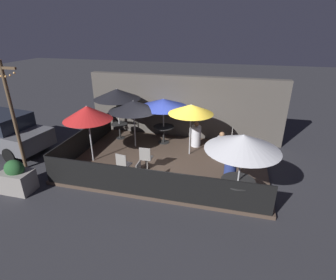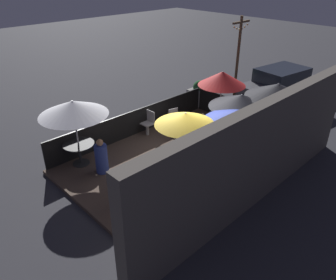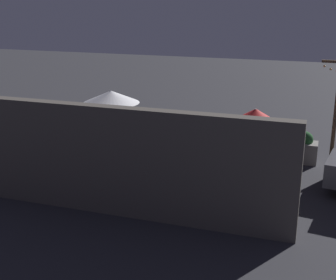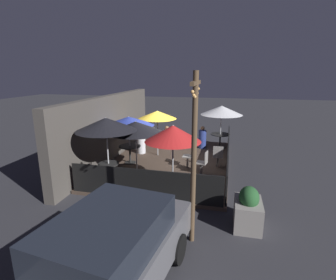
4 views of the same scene
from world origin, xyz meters
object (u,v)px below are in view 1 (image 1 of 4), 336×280
object	(u,v)px
patio_umbrella_5	(191,109)
patio_chair_0	(123,164)
patron_1	(196,135)
dining_table_0	(164,130)
dining_table_2	(120,127)
patron_2	(221,147)
patio_chair_3	(229,138)
dining_table_1	(238,185)
patron_0	(230,171)
light_post	(12,112)
patio_chair_2	(244,152)
patio_chair_4	(146,158)
parked_car_0	(2,131)
patio_chair_1	(142,175)
patio_umbrella_4	(133,106)
patio_umbrella_1	(243,142)
patio_umbrella_3	(87,113)
patio_umbrella_0	(163,103)
patio_umbrella_2	(117,94)
planter_box	(17,178)

from	to	relation	value
patio_umbrella_5	patio_chair_0	xyz separation A→B (m)	(-1.89, -2.29, -1.41)
patio_umbrella_5	patron_1	bearing A→B (deg)	81.59
dining_table_0	dining_table_2	size ratio (longest dim) A/B	1.25
patron_1	patron_2	world-z (taller)	patron_2
patio_chair_3	dining_table_1	bearing A→B (deg)	97.27
patron_0	light_post	size ratio (longest dim) A/B	0.29
dining_table_1	patio_chair_2	world-z (taller)	patio_chair_2
patio_chair_3	patio_chair_4	distance (m)	3.73
patron_2	light_post	world-z (taller)	light_post
patio_chair_3	patio_chair_4	xyz separation A→B (m)	(-2.78, -2.48, -0.02)
patio_umbrella_5	parked_car_0	size ratio (longest dim) A/B	0.48
dining_table_1	patio_chair_1	bearing A→B (deg)	-179.33
dining_table_0	patron_2	size ratio (longest dim) A/B	0.80
patron_2	patio_chair_3	bearing A→B (deg)	19.91
patio_umbrella_4	dining_table_1	size ratio (longest dim) A/B	2.09
dining_table_0	patio_chair_3	xyz separation A→B (m)	(2.82, -0.06, -0.07)
dining_table_0	parked_car_0	distance (m)	6.81
patio_umbrella_1	dining_table_0	size ratio (longest dim) A/B	2.37
dining_table_0	patio_chair_2	world-z (taller)	patio_chair_2
patio_umbrella_1	light_post	world-z (taller)	light_post
patio_chair_3	parked_car_0	world-z (taller)	parked_car_0
patio_chair_4	patio_umbrella_3	bearing A→B (deg)	84.04
dining_table_2	patio_umbrella_4	bearing A→B (deg)	-33.54
patio_chair_4	patron_2	bearing A→B (deg)	-59.49
patio_umbrella_5	parked_car_0	xyz separation A→B (m)	(-7.78, -1.28, -1.17)
patio_chair_2	patio_umbrella_1	bearing A→B (deg)	0.00
patio_umbrella_4	patron_0	distance (m)	4.73
patron_2	dining_table_2	bearing A→B (deg)	113.35
patio_umbrella_5	light_post	bearing A→B (deg)	-157.29
patio_chair_4	dining_table_0	bearing A→B (deg)	0.00
patron_2	parked_car_0	distance (m)	9.09
patio_umbrella_4	patio_umbrella_1	bearing A→B (deg)	-34.45
dining_table_1	patio_chair_0	bearing A→B (deg)	172.75
patio_umbrella_0	parked_car_0	bearing A→B (deg)	-161.68
patio_umbrella_2	patio_umbrella_5	size ratio (longest dim) A/B	1.11
dining_table_0	patio_chair_0	bearing A→B (deg)	-100.27
dining_table_0	patio_umbrella_1	bearing A→B (deg)	-48.58
light_post	dining_table_1	bearing A→B (deg)	-2.50
patio_umbrella_4	dining_table_2	xyz separation A→B (m)	(-1.00, 0.67, -1.26)
patron_1	light_post	xyz separation A→B (m)	(-5.94, -3.29, 1.60)
patio_umbrella_4	parked_car_0	world-z (taller)	patio_umbrella_4
patio_chair_2	patio_chair_3	xyz separation A→B (m)	(-0.60, 1.17, 0.01)
patio_umbrella_1	patio_umbrella_0	bearing A→B (deg)	131.42
dining_table_0	planter_box	xyz separation A→B (m)	(-3.60, -4.61, -0.24)
patio_umbrella_1	patio_chair_2	distance (m)	2.79
patio_chair_3	patron_2	distance (m)	0.98
patio_umbrella_2	patio_chair_0	xyz separation A→B (m)	(1.51, -3.12, -1.60)
patio_chair_0	patio_umbrella_5	bearing A→B (deg)	-29.20
dining_table_2	patron_0	distance (m)	5.74
patio_chair_1	patron_1	world-z (taller)	patron_1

